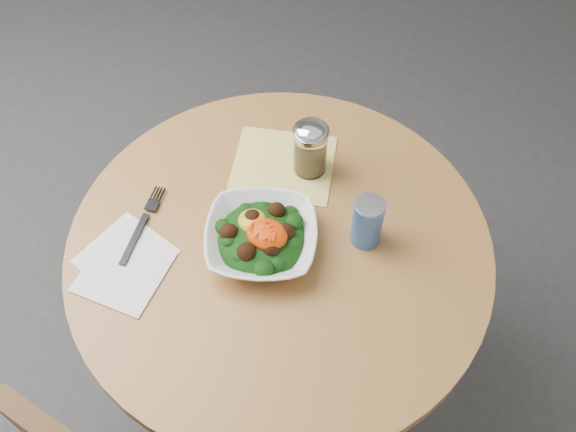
% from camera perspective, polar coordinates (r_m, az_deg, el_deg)
% --- Properties ---
extents(ground, '(6.00, 6.00, 0.00)m').
position_cam_1_polar(ground, '(2.02, -0.54, -13.99)').
color(ground, '#313134').
rests_on(ground, ground).
extents(table, '(0.90, 0.90, 0.75)m').
position_cam_1_polar(table, '(1.52, -0.70, -6.41)').
color(table, black).
rests_on(table, ground).
extents(cloth_napkin, '(0.27, 0.26, 0.00)m').
position_cam_1_polar(cloth_napkin, '(1.48, -0.44, 4.55)').
color(cloth_napkin, yellow).
rests_on(cloth_napkin, table).
extents(paper_napkins, '(0.20, 0.22, 0.00)m').
position_cam_1_polar(paper_napkins, '(1.36, -14.31, -4.16)').
color(paper_napkins, white).
rests_on(paper_napkins, table).
extents(salad_bowl, '(0.30, 0.30, 0.09)m').
position_cam_1_polar(salad_bowl, '(1.32, -2.37, -1.91)').
color(salad_bowl, white).
rests_on(salad_bowl, table).
extents(fork, '(0.05, 0.21, 0.00)m').
position_cam_1_polar(fork, '(1.41, -12.72, -0.50)').
color(fork, black).
rests_on(fork, table).
extents(spice_shaker, '(0.08, 0.08, 0.14)m').
position_cam_1_polar(spice_shaker, '(1.42, 2.00, 6.03)').
color(spice_shaker, silver).
rests_on(spice_shaker, table).
extents(beverage_can, '(0.06, 0.06, 0.12)m').
position_cam_1_polar(beverage_can, '(1.32, 7.07, -0.51)').
color(beverage_can, '#0D3597').
rests_on(beverage_can, table).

